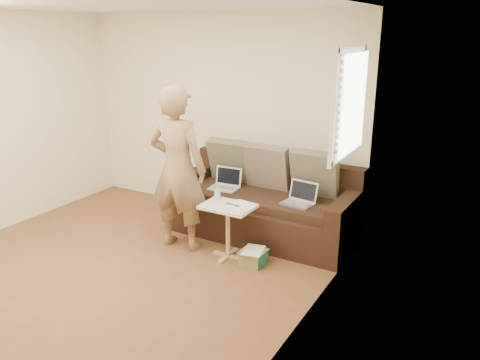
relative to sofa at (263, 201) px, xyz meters
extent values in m
plane|color=brown|center=(-0.90, -1.77, -0.42)|extent=(4.50, 4.50, 0.00)
plane|color=white|center=(-0.90, -1.77, 2.18)|extent=(4.50, 4.50, 0.00)
plane|color=#F1E7BC|center=(-0.90, 0.48, 0.87)|extent=(4.00, 0.00, 4.00)
plane|color=#F1E7BC|center=(1.10, -1.77, 0.87)|extent=(0.00, 4.50, 4.50)
imported|color=olive|center=(-0.67, -0.74, 0.50)|extent=(0.72, 0.53, 1.84)
camera|label=1|loc=(2.37, -4.70, 1.95)|focal=35.23mm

